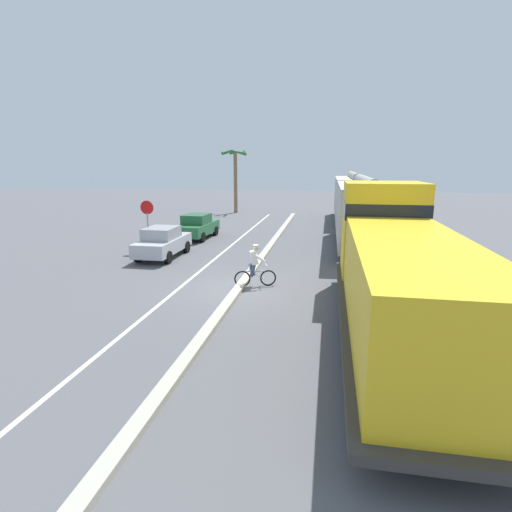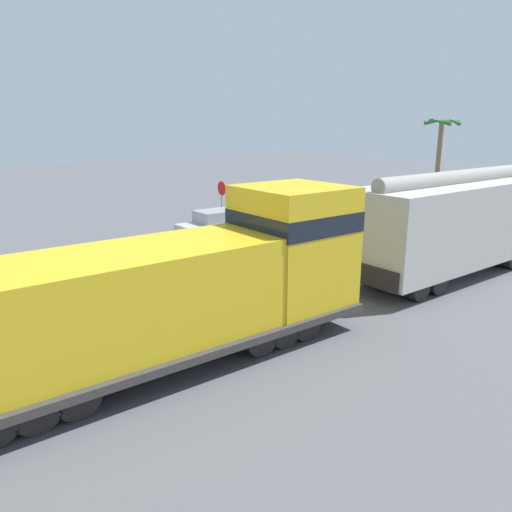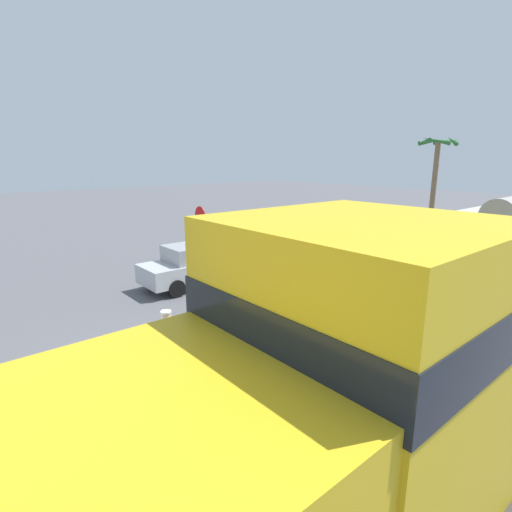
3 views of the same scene
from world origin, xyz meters
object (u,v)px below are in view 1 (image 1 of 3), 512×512
object	(u,v)px
hopper_car_lead	(363,213)
stop_sign	(147,216)
cyclist	(255,267)
palm_tree_near	(235,166)
parked_car_green	(197,226)
parked_car_silver	(163,242)
locomotive	(395,272)
hopper_car_middle	(352,197)

from	to	relation	value
hopper_car_lead	stop_sign	world-z (taller)	hopper_car_lead
hopper_car_lead	cyclist	distance (m)	9.94
cyclist	palm_tree_near	bearing A→B (deg)	104.92
parked_car_green	parked_car_silver	bearing A→B (deg)	-90.21
hopper_car_lead	parked_car_silver	size ratio (longest dim) A/B	2.52
parked_car_green	locomotive	bearing A→B (deg)	-51.96
palm_tree_near	hopper_car_lead	bearing A→B (deg)	-54.39
hopper_car_lead	hopper_car_middle	world-z (taller)	same
parked_car_silver	cyclist	size ratio (longest dim) A/B	2.45
hopper_car_middle	cyclist	size ratio (longest dim) A/B	6.18
stop_sign	palm_tree_near	size ratio (longest dim) A/B	0.45
hopper_car_middle	palm_tree_near	xyz separation A→B (m)	(-11.29, 4.17, 2.55)
palm_tree_near	stop_sign	bearing A→B (deg)	-91.69
hopper_car_lead	parked_car_silver	xyz separation A→B (m)	(-10.52, -4.39, -1.26)
parked_car_green	palm_tree_near	distance (m)	15.01
parked_car_silver	stop_sign	bearing A→B (deg)	139.31
parked_car_silver	parked_car_green	distance (m)	5.66
hopper_car_lead	palm_tree_near	bearing A→B (deg)	125.61
parked_car_green	hopper_car_middle	bearing A→B (deg)	44.53
parked_car_green	stop_sign	world-z (taller)	stop_sign
parked_car_silver	stop_sign	world-z (taller)	stop_sign
locomotive	parked_car_green	world-z (taller)	locomotive
locomotive	parked_car_green	bearing A→B (deg)	128.04
parked_car_silver	palm_tree_near	size ratio (longest dim) A/B	0.66
hopper_car_lead	parked_car_green	world-z (taller)	hopper_car_lead
hopper_car_lead	hopper_car_middle	xyz separation A→B (m)	(0.00, 11.60, 0.00)
stop_sign	palm_tree_near	bearing A→B (deg)	88.31
parked_car_silver	palm_tree_near	xyz separation A→B (m)	(-0.77, 20.16, 3.81)
parked_car_green	stop_sign	xyz separation A→B (m)	(-1.35, -4.52, 1.21)
hopper_car_middle	parked_car_green	world-z (taller)	hopper_car_middle
hopper_car_middle	stop_sign	world-z (taller)	hopper_car_middle
parked_car_silver	cyclist	bearing A→B (deg)	-36.41
parked_car_green	palm_tree_near	world-z (taller)	palm_tree_near
locomotive	parked_car_silver	distance (m)	13.11
hopper_car_lead	cyclist	world-z (taller)	hopper_car_lead
hopper_car_lead	cyclist	xyz separation A→B (m)	(-4.80, -8.62, -1.26)
hopper_car_lead	palm_tree_near	world-z (taller)	palm_tree_near
hopper_car_middle	parked_car_silver	distance (m)	19.19
parked_car_silver	parked_car_green	bearing A→B (deg)	89.79
parked_car_silver	locomotive	bearing A→B (deg)	-36.41
locomotive	hopper_car_lead	distance (m)	12.16
locomotive	parked_car_green	xyz separation A→B (m)	(-10.50, 13.42, -0.98)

